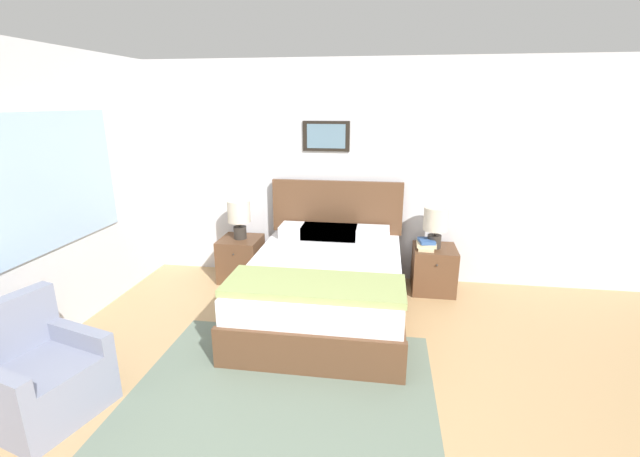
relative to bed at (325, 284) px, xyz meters
name	(u,v)px	position (x,y,z in m)	size (l,w,h in m)	color
wall_back	(349,173)	(0.13, 1.09, 0.97)	(7.37, 0.09, 2.60)	silver
wall_left	(57,195)	(-2.39, -0.58, 0.97)	(0.08, 5.67, 2.60)	silver
area_rug_main	(284,386)	(-0.15, -1.24, -0.33)	(2.28, 1.76, 0.01)	slate
bed	(325,284)	(0.00, 0.00, 0.00)	(1.56, 2.09, 1.22)	brown
armchair	(38,377)	(-1.78, -1.76, -0.05)	(0.84, 0.84, 0.82)	gray
nightstand_near_window	(241,259)	(-1.16, 0.76, -0.07)	(0.48, 0.52, 0.52)	brown
nightstand_by_door	(434,269)	(1.16, 0.76, -0.07)	(0.48, 0.52, 0.52)	brown
table_lamp_near_window	(239,215)	(-1.15, 0.76, 0.49)	(0.27, 0.27, 0.47)	#2D2823
table_lamp_by_door	(436,222)	(1.14, 0.76, 0.49)	(0.27, 0.27, 0.47)	#2D2823
book_thick_bottom	(426,247)	(1.05, 0.71, 0.21)	(0.19, 0.28, 0.03)	beige
book_hardcover_middle	(426,244)	(1.05, 0.71, 0.24)	(0.22, 0.21, 0.04)	beige
book_novel_upper	(426,241)	(1.05, 0.71, 0.28)	(0.19, 0.23, 0.04)	#335693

